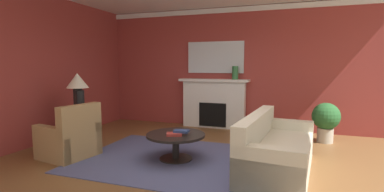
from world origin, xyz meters
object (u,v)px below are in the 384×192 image
at_px(fireplace, 214,105).
at_px(coffee_table, 176,140).
at_px(mantel_mirror, 215,57).
at_px(vase_on_side_table, 80,101).
at_px(potted_plant, 326,119).
at_px(table_lamp, 77,84).
at_px(vase_mantel_right, 235,73).
at_px(side_table, 79,124).
at_px(sofa, 275,151).
at_px(armchair_near_window, 70,140).

bearing_deg(fireplace, coffee_table, -89.08).
distance_m(mantel_mirror, vase_on_side_table, 3.46).
bearing_deg(potted_plant, fireplace, 166.36).
bearing_deg(coffee_table, vase_on_side_table, 175.10).
xyz_separation_m(fireplace, table_lamp, (-2.23, -2.38, 0.63)).
relative_size(mantel_mirror, vase_on_side_table, 3.56).
relative_size(mantel_mirror, vase_mantel_right, 4.45).
xyz_separation_m(vase_on_side_table, potted_plant, (4.65, 1.87, -0.41)).
height_order(mantel_mirror, vase_on_side_table, mantel_mirror).
bearing_deg(side_table, sofa, -3.48).
distance_m(side_table, vase_on_side_table, 0.54).
height_order(armchair_near_window, vase_mantel_right, vase_mantel_right).
relative_size(table_lamp, vase_on_side_table, 1.82).
height_order(fireplace, sofa, fireplace).
bearing_deg(coffee_table, mantel_mirror, 90.88).
bearing_deg(vase_on_side_table, armchair_near_window, -64.11).
height_order(coffee_table, side_table, side_table).
distance_m(mantel_mirror, table_lamp, 3.40).
relative_size(table_lamp, vase_mantel_right, 2.27).
distance_m(mantel_mirror, side_table, 3.63).
relative_size(fireplace, coffee_table, 1.80).
height_order(coffee_table, vase_mantel_right, vase_mantel_right).
distance_m(mantel_mirror, coffee_table, 3.16).
height_order(side_table, vase_mantel_right, vase_mantel_right).
height_order(mantel_mirror, coffee_table, mantel_mirror).
xyz_separation_m(sofa, side_table, (-3.90, 0.24, 0.10)).
bearing_deg(fireplace, side_table, -133.17).
bearing_deg(sofa, potted_plant, 65.58).
xyz_separation_m(table_lamp, potted_plant, (4.80, 1.75, -0.73)).
bearing_deg(sofa, vase_on_side_table, 178.21).
bearing_deg(vase_on_side_table, side_table, 141.34).
bearing_deg(mantel_mirror, potted_plant, -16.14).
distance_m(fireplace, potted_plant, 2.65).
bearing_deg(coffee_table, armchair_near_window, -165.03).
height_order(vase_mantel_right, potted_plant, vase_mantel_right).
bearing_deg(potted_plant, sofa, -114.42).
xyz_separation_m(fireplace, coffee_table, (0.04, -2.68, -0.26)).
xyz_separation_m(armchair_near_window, table_lamp, (-0.47, 0.78, 0.92)).
xyz_separation_m(mantel_mirror, vase_on_side_table, (-2.08, -2.62, -0.90)).
bearing_deg(sofa, vase_mantel_right, 113.62).
xyz_separation_m(vase_on_side_table, vase_mantel_right, (2.63, 2.45, 0.51)).
relative_size(fireplace, side_table, 2.57).
bearing_deg(vase_on_side_table, vase_mantel_right, 42.94).
distance_m(sofa, vase_on_side_table, 3.80).
distance_m(armchair_near_window, vase_mantel_right, 4.03).
height_order(armchair_near_window, potted_plant, armchair_near_window).
bearing_deg(vase_mantel_right, potted_plant, -15.86).
bearing_deg(vase_mantel_right, mantel_mirror, 162.82).
xyz_separation_m(coffee_table, table_lamp, (-2.27, 0.30, 0.89)).
xyz_separation_m(side_table, table_lamp, (-0.00, 0.00, 0.82)).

